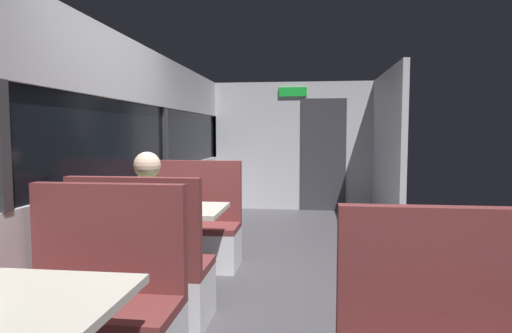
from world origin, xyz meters
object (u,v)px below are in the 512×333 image
Objects in this scene: bench_near_window_facing_entry at (97,321)px; seated_passenger at (147,249)px; dining_table_mid_window at (173,219)px; dining_table_near_window at (11,322)px; bench_mid_window_facing_entry at (194,235)px; bench_mid_window_facing_end at (144,280)px.

seated_passenger is at bearing 90.00° from bench_near_window_facing_entry.
seated_passenger is (0.00, 0.78, 0.21)m from bench_near_window_facing_entry.
bench_near_window_facing_entry is at bearing -90.00° from seated_passenger.
seated_passenger reaches higher than dining_table_mid_window.
dining_table_near_window is 0.82× the size of bench_near_window_facing_entry.
seated_passenger is (0.00, -1.33, 0.21)m from bench_mid_window_facing_entry.
dining_table_mid_window is at bearing 90.00° from dining_table_near_window.
bench_mid_window_facing_entry is at bearing 90.00° from dining_table_mid_window.
bench_mid_window_facing_end is (0.00, 0.71, 0.00)m from bench_near_window_facing_entry.
bench_near_window_facing_entry reaches higher than dining_table_mid_window.
bench_mid_window_facing_entry is at bearing 90.00° from dining_table_near_window.
bench_mid_window_facing_entry is (0.00, 0.70, -0.31)m from dining_table_mid_window.
dining_table_near_window and dining_table_mid_window have the same top height.
seated_passenger is at bearing -90.00° from dining_table_mid_window.
dining_table_near_window is 0.77m from bench_near_window_facing_entry.
dining_table_near_window is 1.44m from bench_mid_window_facing_end.
seated_passenger reaches higher than dining_table_near_window.
dining_table_near_window is 0.82× the size of bench_mid_window_facing_entry.
seated_passenger reaches higher than bench_mid_window_facing_entry.
seated_passenger is (0.00, 1.48, -0.10)m from dining_table_near_window.
seated_passenger is (0.00, -0.63, -0.10)m from dining_table_mid_window.
bench_mid_window_facing_entry is at bearing 90.00° from bench_mid_window_facing_end.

